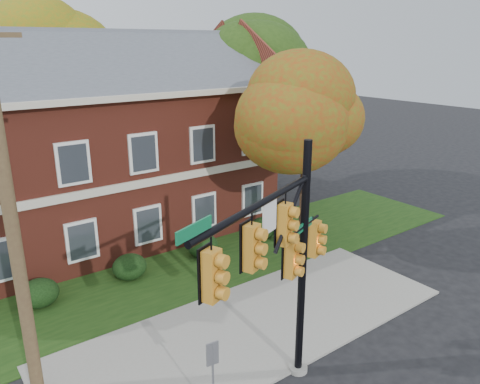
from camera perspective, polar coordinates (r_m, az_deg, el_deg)
ground at (r=15.88m, az=4.28°, el=-17.62°), size 120.00×120.00×0.00m
sidewalk at (r=16.48m, az=1.93°, el=-15.93°), size 14.00×5.00×0.08m
grass_strip at (r=20.09m, az=-7.11°, el=-9.51°), size 30.00×6.00×0.04m
apartment_building at (r=23.00m, az=-19.45°, el=6.25°), size 18.80×8.80×9.74m
hedge_left at (r=18.78m, az=-23.29°, el=-11.26°), size 1.40×1.26×1.05m
hedge_center at (r=19.67m, az=-13.32°, el=-8.87°), size 1.40×1.26×1.05m
hedge_right at (r=21.10m, az=-4.56°, el=-6.51°), size 1.40×1.26×1.05m
hedge_far_right at (r=22.99m, az=2.85°, el=-4.38°), size 1.40×1.26×1.05m
tree_near_right at (r=19.52m, az=9.02°, el=10.16°), size 4.50×4.25×8.58m
tree_right_rear at (r=28.78m, az=1.97°, el=15.64°), size 6.30×5.95×10.62m
tree_far_rear at (r=30.53m, az=-22.46°, el=15.85°), size 6.84×6.46×11.52m
traffic_signal at (r=11.56m, az=5.24°, el=-7.47°), size 5.79×2.41×6.88m
utility_pole at (r=12.49m, az=-26.14°, el=-3.03°), size 1.57×0.40×10.12m
sign_post at (r=12.32m, az=-3.35°, el=-20.60°), size 0.33×0.08×2.27m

